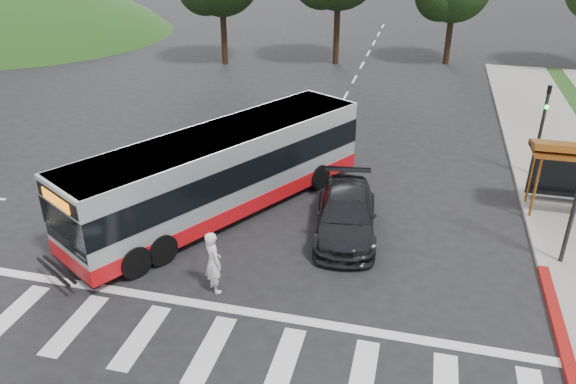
% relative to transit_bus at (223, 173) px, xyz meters
% --- Properties ---
extents(ground, '(140.00, 140.00, 0.00)m').
position_rel_transit_bus_xyz_m(ground, '(2.19, -2.22, -1.59)').
color(ground, black).
rests_on(ground, ground).
extents(sidewalk_east, '(4.00, 40.00, 0.12)m').
position_rel_transit_bus_xyz_m(sidewalk_east, '(13.19, 5.78, -1.53)').
color(sidewalk_east, gray).
rests_on(sidewalk_east, ground).
extents(curb_east, '(0.30, 40.00, 0.15)m').
position_rel_transit_bus_xyz_m(curb_east, '(11.19, 5.78, -1.52)').
color(curb_east, '#9E9991').
rests_on(curb_east, ground).
extents(curb_east_red, '(0.32, 6.00, 0.15)m').
position_rel_transit_bus_xyz_m(curb_east_red, '(11.19, -4.22, -1.52)').
color(curb_east_red, maroon).
rests_on(curb_east_red, ground).
extents(hillside_nw, '(44.00, 44.00, 10.00)m').
position_rel_transit_bus_xyz_m(hillside_nw, '(-29.81, 27.78, -1.59)').
color(hillside_nw, '#234616').
rests_on(hillside_nw, ground).
extents(crosswalk_ladder, '(18.00, 2.60, 0.01)m').
position_rel_transit_bus_xyz_m(crosswalk_ladder, '(2.19, -7.22, -1.59)').
color(crosswalk_ladder, silver).
rests_on(crosswalk_ladder, ground).
extents(traffic_signal_ne_short, '(0.18, 0.37, 4.00)m').
position_rel_transit_bus_xyz_m(traffic_signal_ne_short, '(11.79, 6.27, 0.88)').
color(traffic_signal_ne_short, black).
rests_on(traffic_signal_ne_short, ground).
extents(transit_bus, '(8.50, 12.02, 3.19)m').
position_rel_transit_bus_xyz_m(transit_bus, '(0.00, 0.00, 0.00)').
color(transit_bus, '#B0B2B5').
rests_on(transit_bus, ground).
extents(pedestrian, '(0.86, 0.85, 2.01)m').
position_rel_transit_bus_xyz_m(pedestrian, '(1.39, -4.75, -0.59)').
color(pedestrian, white).
rests_on(pedestrian, ground).
extents(dark_sedan, '(2.73, 5.36, 1.49)m').
position_rel_transit_bus_xyz_m(dark_sedan, '(4.69, -0.44, -0.85)').
color(dark_sedan, black).
rests_on(dark_sedan, ground).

